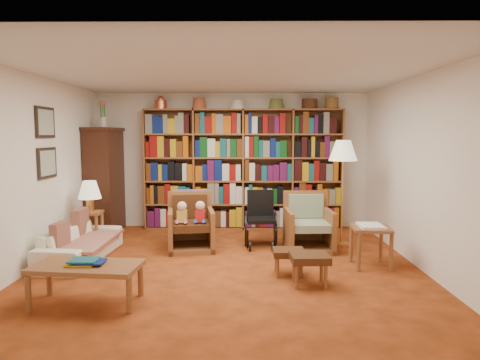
{
  "coord_description": "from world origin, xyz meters",
  "views": [
    {
      "loc": [
        0.23,
        -5.51,
        1.73
      ],
      "look_at": [
        0.16,
        0.6,
        1.09
      ],
      "focal_mm": 32.0,
      "sensor_mm": 36.0,
      "label": 1
    }
  ],
  "objects_px": {
    "wheelchair": "(261,221)",
    "floor_lamp": "(343,155)",
    "side_table_papers": "(371,233)",
    "footstool_b": "(310,260)",
    "sofa": "(81,243)",
    "armchair_leather": "(192,225)",
    "armchair_sage": "(308,227)",
    "side_table_lamp": "(91,222)",
    "coffee_table": "(87,269)",
    "footstool_a": "(289,254)"
  },
  "relations": [
    {
      "from": "side_table_papers",
      "to": "coffee_table",
      "type": "height_order",
      "value": "side_table_papers"
    },
    {
      "from": "sofa",
      "to": "armchair_sage",
      "type": "height_order",
      "value": "armchair_sage"
    },
    {
      "from": "side_table_papers",
      "to": "footstool_b",
      "type": "xyz_separation_m",
      "value": [
        -0.91,
        -0.72,
        -0.15
      ]
    },
    {
      "from": "side_table_lamp",
      "to": "wheelchair",
      "type": "bearing_deg",
      "value": 2.84
    },
    {
      "from": "side_table_lamp",
      "to": "floor_lamp",
      "type": "distance_m",
      "value": 4.04
    },
    {
      "from": "wheelchair",
      "to": "floor_lamp",
      "type": "relative_size",
      "value": 0.52
    },
    {
      "from": "side_table_lamp",
      "to": "sofa",
      "type": "bearing_deg",
      "value": -81.65
    },
    {
      "from": "side_table_lamp",
      "to": "wheelchair",
      "type": "relative_size",
      "value": 0.64
    },
    {
      "from": "footstool_b",
      "to": "armchair_leather",
      "type": "bearing_deg",
      "value": 133.82
    },
    {
      "from": "sofa",
      "to": "coffee_table",
      "type": "height_order",
      "value": "coffee_table"
    },
    {
      "from": "sofa",
      "to": "side_table_papers",
      "type": "height_order",
      "value": "side_table_papers"
    },
    {
      "from": "floor_lamp",
      "to": "side_table_lamp",
      "type": "bearing_deg",
      "value": -177.43
    },
    {
      "from": "sofa",
      "to": "footstool_b",
      "type": "xyz_separation_m",
      "value": [
        3.03,
        -0.99,
        0.07
      ]
    },
    {
      "from": "armchair_sage",
      "to": "sofa",
      "type": "bearing_deg",
      "value": -168.92
    },
    {
      "from": "floor_lamp",
      "to": "side_table_papers",
      "type": "relative_size",
      "value": 2.93
    },
    {
      "from": "armchair_leather",
      "to": "wheelchair",
      "type": "xyz_separation_m",
      "value": [
        1.06,
        0.18,
        0.04
      ]
    },
    {
      "from": "side_table_papers",
      "to": "coffee_table",
      "type": "bearing_deg",
      "value": -158.5
    },
    {
      "from": "side_table_lamp",
      "to": "armchair_sage",
      "type": "xyz_separation_m",
      "value": [
        3.34,
        -0.05,
        -0.06
      ]
    },
    {
      "from": "armchair_leather",
      "to": "armchair_sage",
      "type": "distance_m",
      "value": 1.78
    },
    {
      "from": "floor_lamp",
      "to": "coffee_table",
      "type": "distance_m",
      "value": 4.1
    },
    {
      "from": "footstool_b",
      "to": "coffee_table",
      "type": "height_order",
      "value": "coffee_table"
    },
    {
      "from": "armchair_sage",
      "to": "coffee_table",
      "type": "bearing_deg",
      "value": -139.61
    },
    {
      "from": "footstool_b",
      "to": "side_table_papers",
      "type": "bearing_deg",
      "value": 38.41
    },
    {
      "from": "side_table_lamp",
      "to": "armchair_leather",
      "type": "distance_m",
      "value": 1.57
    },
    {
      "from": "side_table_papers",
      "to": "footstool_b",
      "type": "bearing_deg",
      "value": -141.59
    },
    {
      "from": "floor_lamp",
      "to": "footstool_b",
      "type": "bearing_deg",
      "value": -112.83
    },
    {
      "from": "armchair_leather",
      "to": "footstool_b",
      "type": "distance_m",
      "value": 2.25
    },
    {
      "from": "floor_lamp",
      "to": "footstool_b",
      "type": "xyz_separation_m",
      "value": [
        -0.78,
        -1.85,
        -1.12
      ]
    },
    {
      "from": "wheelchair",
      "to": "footstool_a",
      "type": "xyz_separation_m",
      "value": [
        0.29,
        -1.44,
        -0.13
      ]
    },
    {
      "from": "side_table_lamp",
      "to": "side_table_papers",
      "type": "distance_m",
      "value": 4.15
    },
    {
      "from": "wheelchair",
      "to": "side_table_lamp",
      "type": "bearing_deg",
      "value": -177.16
    },
    {
      "from": "armchair_sage",
      "to": "wheelchair",
      "type": "distance_m",
      "value": 0.74
    },
    {
      "from": "footstool_a",
      "to": "footstool_b",
      "type": "height_order",
      "value": "footstool_b"
    },
    {
      "from": "coffee_table",
      "to": "side_table_papers",
      "type": "bearing_deg",
      "value": 21.5
    },
    {
      "from": "armchair_leather",
      "to": "floor_lamp",
      "type": "height_order",
      "value": "floor_lamp"
    },
    {
      "from": "armchair_leather",
      "to": "side_table_papers",
      "type": "xyz_separation_m",
      "value": [
        2.47,
        -0.9,
        0.09
      ]
    },
    {
      "from": "armchair_sage",
      "to": "side_table_lamp",
      "type": "bearing_deg",
      "value": 179.21
    },
    {
      "from": "side_table_lamp",
      "to": "footstool_a",
      "type": "xyz_separation_m",
      "value": [
        2.92,
        -1.31,
        -0.12
      ]
    },
    {
      "from": "armchair_sage",
      "to": "wheelchair",
      "type": "relative_size",
      "value": 0.99
    },
    {
      "from": "floor_lamp",
      "to": "footstool_a",
      "type": "xyz_separation_m",
      "value": [
        -0.98,
        -1.48,
        -1.16
      ]
    },
    {
      "from": "side_table_lamp",
      "to": "coffee_table",
      "type": "distance_m",
      "value": 2.37
    },
    {
      "from": "armchair_sage",
      "to": "side_table_papers",
      "type": "xyz_separation_m",
      "value": [
        0.69,
        -0.91,
        0.12
      ]
    },
    {
      "from": "footstool_a",
      "to": "side_table_papers",
      "type": "bearing_deg",
      "value": 17.62
    },
    {
      "from": "side_table_papers",
      "to": "footstool_a",
      "type": "distance_m",
      "value": 1.18
    },
    {
      "from": "sofa",
      "to": "coffee_table",
      "type": "distance_m",
      "value": 1.7
    },
    {
      "from": "armchair_sage",
      "to": "floor_lamp",
      "type": "relative_size",
      "value": 0.52
    },
    {
      "from": "floor_lamp",
      "to": "armchair_sage",
      "type": "bearing_deg",
      "value": -158.44
    },
    {
      "from": "side_table_papers",
      "to": "footstool_b",
      "type": "relative_size",
      "value": 1.25
    },
    {
      "from": "side_table_lamp",
      "to": "side_table_papers",
      "type": "bearing_deg",
      "value": -13.29
    },
    {
      "from": "coffee_table",
      "to": "wheelchair",
      "type": "bearing_deg",
      "value": 51.82
    }
  ]
}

